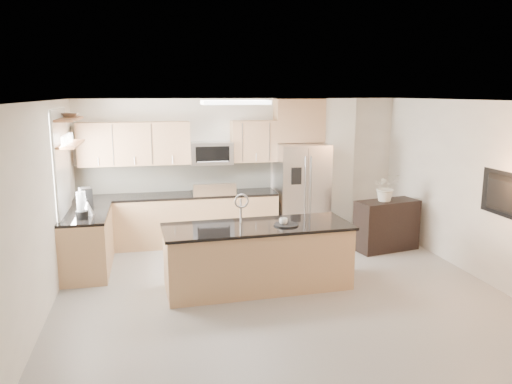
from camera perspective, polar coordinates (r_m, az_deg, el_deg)
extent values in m
plane|color=#989591|center=(6.69, 3.66, -12.55)|extent=(6.50, 6.50, 0.00)
cube|color=white|center=(6.13, 3.96, 10.30)|extent=(6.00, 6.50, 0.02)
cube|color=beige|center=(9.40, -1.61, 2.70)|extent=(6.00, 0.02, 2.60)
cube|color=beige|center=(3.43, 19.21, -13.53)|extent=(6.00, 0.02, 2.60)
cube|color=beige|center=(6.19, -24.01, -2.80)|extent=(0.02, 6.50, 2.60)
cube|color=beige|center=(7.66, 25.95, -0.42)|extent=(0.02, 6.50, 2.60)
cube|color=tan|center=(9.11, -8.82, -3.23)|extent=(3.55, 0.65, 0.88)
cube|color=black|center=(9.01, -8.90, -0.39)|extent=(3.55, 0.66, 0.04)
cube|color=beige|center=(9.27, -9.07, 1.69)|extent=(3.55, 0.02, 0.52)
cube|color=tan|center=(8.12, -18.66, -5.50)|extent=(0.65, 1.50, 0.88)
cube|color=black|center=(8.01, -18.87, -2.34)|extent=(0.66, 1.50, 0.04)
cube|color=black|center=(9.16, -4.91, -2.99)|extent=(0.76, 0.64, 0.90)
cube|color=black|center=(9.06, -4.96, -0.13)|extent=(0.76, 0.62, 0.03)
cube|color=silver|center=(8.74, -4.72, 0.22)|extent=(0.76, 0.04, 0.22)
cube|color=tan|center=(9.02, -13.70, 5.39)|extent=(1.92, 0.33, 0.75)
cube|color=tan|center=(9.21, -0.28, 5.82)|extent=(0.82, 0.33, 0.75)
cube|color=silver|center=(9.07, -5.14, 4.45)|extent=(0.76, 0.40, 0.40)
cube|color=black|center=(8.87, -4.98, 4.31)|extent=(0.60, 0.02, 0.28)
cube|color=silver|center=(9.36, 5.21, 0.08)|extent=(0.92, 0.75, 1.78)
cube|color=gray|center=(9.01, 5.93, -0.38)|extent=(0.02, 0.01, 1.69)
cube|color=black|center=(8.87, 4.64, 1.82)|extent=(0.18, 0.03, 0.30)
cube|color=white|center=(9.75, 9.14, 2.88)|extent=(0.60, 0.30, 2.60)
cube|color=white|center=(7.92, -21.44, 2.86)|extent=(0.03, 1.05, 1.55)
cube|color=white|center=(7.91, -21.33, 2.87)|extent=(0.03, 1.15, 1.65)
cube|color=brown|center=(7.96, -20.52, 5.15)|extent=(0.30, 1.20, 0.04)
cube|color=brown|center=(7.93, -20.71, 7.81)|extent=(0.30, 1.20, 0.04)
cube|color=white|center=(7.60, -2.37, 10.20)|extent=(1.00, 0.50, 0.06)
cube|color=tan|center=(7.04, 0.19, -7.53)|extent=(2.58, 0.99, 0.86)
cube|color=black|center=(6.91, 0.19, -3.99)|extent=(2.64, 1.05, 0.04)
cube|color=black|center=(6.88, -1.41, -4.20)|extent=(0.54, 0.39, 0.01)
cylinder|color=silver|center=(7.03, -1.74, -2.13)|extent=(0.03, 0.03, 0.34)
torus|color=silver|center=(6.94, -1.66, -1.03)|extent=(0.21, 0.03, 0.21)
cube|color=black|center=(8.98, 14.69, -3.69)|extent=(1.16, 0.67, 0.87)
imported|color=white|center=(6.93, 3.15, -3.38)|extent=(0.15, 0.15, 0.09)
cylinder|color=black|center=(6.91, 3.44, -3.76)|extent=(0.37, 0.37, 0.02)
cylinder|color=black|center=(7.58, -19.26, -2.49)|extent=(0.17, 0.17, 0.12)
cylinder|color=silver|center=(7.54, -19.36, -1.01)|extent=(0.13, 0.13, 0.28)
cone|color=silver|center=(7.82, -18.69, -1.71)|extent=(0.19, 0.19, 0.21)
cylinder|color=black|center=(7.79, -18.75, -0.90)|extent=(0.04, 0.04, 0.04)
cube|color=black|center=(8.24, -18.87, -0.66)|extent=(0.23, 0.25, 0.33)
cylinder|color=silver|center=(8.20, -18.88, -1.27)|extent=(0.11, 0.11, 0.12)
imported|color=silver|center=(8.14, -20.52, 8.32)|extent=(0.38, 0.38, 0.09)
imported|color=silver|center=(8.77, 14.68, 1.32)|extent=(0.76, 0.69, 0.73)
imported|color=black|center=(7.44, 26.37, -0.38)|extent=(0.14, 1.08, 0.62)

